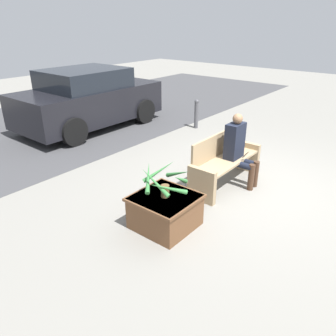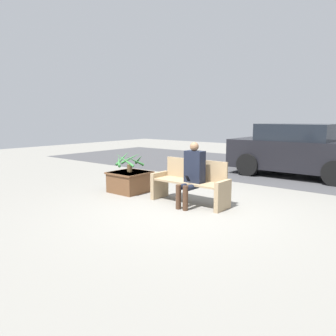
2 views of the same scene
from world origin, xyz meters
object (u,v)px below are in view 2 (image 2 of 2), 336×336
Objects in this scene: person_seated at (192,172)px; parked_car at (298,151)px; planter_box at (130,181)px; potted_plant at (129,161)px; bench at (191,183)px.

person_seated is 0.33× the size of parked_car.
potted_plant reaches higher than planter_box.
parked_car is at bearing 62.62° from planter_box.
potted_plant is at bearing -117.48° from parked_car.
bench is 0.36m from person_seated.
bench is 2.28× the size of potted_plant.
planter_box is at bearing -117.38° from parked_car.
parked_car reaches higher than potted_plant.
bench is at bearing 2.02° from planter_box.
person_seated reaches higher than bench.
person_seated reaches higher than planter_box.
potted_plant is 0.19× the size of parked_car.
person_seated is 1.51× the size of planter_box.
person_seated is at bearing -3.59° from planter_box.
parked_car is (2.42, 4.65, 0.04)m from potted_plant.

